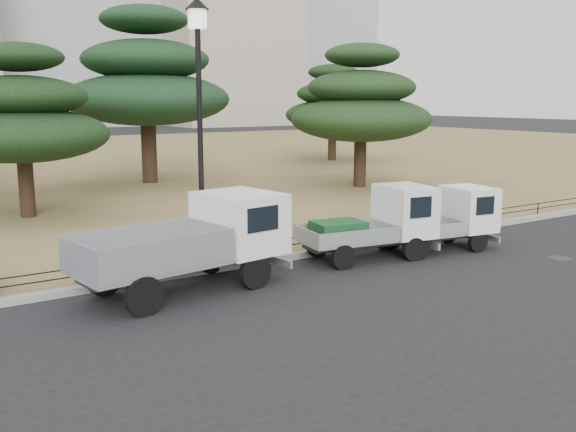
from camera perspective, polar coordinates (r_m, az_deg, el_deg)
ground at (r=14.58m, az=4.32°, el=-6.23°), size 220.00×220.00×0.00m
lawn at (r=42.73m, az=-21.48°, el=4.20°), size 120.00×56.00×0.15m
curb at (r=16.62m, az=-1.13°, el=-3.83°), size 120.00×0.25×0.16m
truck_large at (r=14.18m, az=-8.35°, el=-2.06°), size 4.88×2.46×2.04m
truck_kei_front at (r=17.03m, az=7.91°, el=-0.63°), size 3.73×2.00×1.88m
truck_kei_rear at (r=18.32m, az=13.77°, el=-0.29°), size 3.45×1.84×1.72m
street_lamp at (r=15.46m, az=-7.92°, el=11.21°), size 0.56×0.56×6.30m
pipe_fence at (r=16.66m, az=-1.41°, el=-2.52°), size 38.00×0.04×0.40m
manhole at (r=18.45m, az=22.99°, el=-3.47°), size 0.60×0.60×0.01m
pine_center_left at (r=23.53m, az=-22.62°, el=8.07°), size 5.76×5.76×5.85m
pine_center_right at (r=31.63m, az=-12.47°, el=11.59°), size 7.81×7.81×8.28m
pine_east_near at (r=29.63m, az=6.52°, el=9.79°), size 6.39×6.39×6.46m
pine_east_far at (r=42.45m, az=3.99°, el=9.80°), size 6.17×6.17×6.20m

